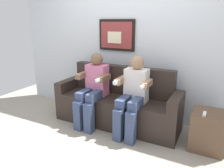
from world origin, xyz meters
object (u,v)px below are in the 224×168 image
at_px(person_on_left, 93,87).
at_px(person_on_right, 133,93).
at_px(couch, 117,105).
at_px(spare_remote_on_table, 205,114).
at_px(side_table_right, 208,130).

xyz_separation_m(person_on_left, person_on_right, (0.65, -0.00, 0.00)).
xyz_separation_m(couch, spare_remote_on_table, (1.26, -0.21, 0.20)).
bearing_deg(person_on_left, couch, 27.20).
bearing_deg(person_on_right, spare_remote_on_table, -2.79).
bearing_deg(person_on_right, person_on_left, 179.96).
bearing_deg(person_on_right, side_table_right, 3.55).
bearing_deg(couch, person_on_left, -152.80).
bearing_deg(person_on_left, person_on_right, -0.04).
height_order(person_on_left, side_table_right, person_on_left).
distance_m(couch, side_table_right, 1.32).
height_order(couch, person_on_left, person_on_left).
distance_m(person_on_left, spare_remote_on_table, 1.59).
height_order(couch, spare_remote_on_table, couch).
bearing_deg(couch, spare_remote_on_table, -9.60).
xyz_separation_m(person_on_right, side_table_right, (0.99, 0.06, -0.36)).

